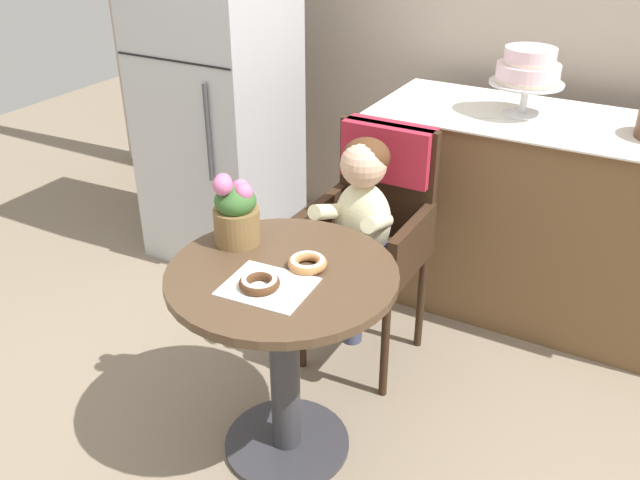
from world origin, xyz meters
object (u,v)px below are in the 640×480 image
at_px(flower_vase, 236,211).
at_px(tiered_cake_stand, 528,70).
at_px(donut_mid, 259,282).
at_px(wicker_chair, 377,209).
at_px(cafe_table, 284,328).
at_px(seated_child, 359,216).
at_px(refrigerator, 217,91).
at_px(donut_front, 307,262).

distance_m(flower_vase, tiered_cake_stand, 1.37).
bearing_deg(donut_mid, wicker_chair, 89.35).
bearing_deg(donut_mid, cafe_table, 86.91).
xyz_separation_m(donut_mid, flower_vase, (-0.22, 0.20, 0.09)).
distance_m(donut_mid, flower_vase, 0.31).
bearing_deg(seated_child, refrigerator, 151.72).
xyz_separation_m(wicker_chair, tiered_cake_stand, (0.37, 0.61, 0.45)).
bearing_deg(wicker_chair, refrigerator, 159.16).
bearing_deg(refrigerator, seated_child, -28.28).
relative_size(cafe_table, donut_front, 5.91).
bearing_deg(cafe_table, flower_vase, 158.94).
xyz_separation_m(cafe_table, tiered_cake_stand, (0.37, 1.30, 0.58)).
bearing_deg(wicker_chair, donut_mid, -90.17).
distance_m(donut_front, flower_vase, 0.30).
relative_size(flower_vase, refrigerator, 0.15).
relative_size(wicker_chair, refrigerator, 0.56).
bearing_deg(donut_mid, tiered_cake_stand, 75.11).
bearing_deg(tiered_cake_stand, wicker_chair, -120.97).
bearing_deg(seated_child, tiered_cake_stand, 64.44).
bearing_deg(seated_child, wicker_chair, 90.00).
bearing_deg(donut_front, wicker_chair, 95.02).
bearing_deg(flower_vase, donut_mid, -42.41).
height_order(seated_child, flower_vase, flower_vase).
height_order(tiered_cake_stand, refrigerator, refrigerator).
bearing_deg(donut_mid, seated_child, 89.20).
relative_size(tiered_cake_stand, refrigerator, 0.18).
xyz_separation_m(donut_front, flower_vase, (-0.28, 0.03, 0.09)).
bearing_deg(refrigerator, tiered_cake_stand, 8.02).
bearing_deg(cafe_table, tiered_cake_stand, 74.13).
bearing_deg(tiered_cake_stand, flower_vase, -116.13).
bearing_deg(tiered_cake_stand, seated_child, -115.56).
xyz_separation_m(seated_child, donut_front, (0.06, -0.48, 0.06)).
height_order(cafe_table, tiered_cake_stand, tiered_cake_stand).
height_order(wicker_chair, flower_vase, flower_vase).
bearing_deg(donut_front, cafe_table, -136.63).
relative_size(wicker_chair, donut_mid, 7.83).
distance_m(seated_child, donut_front, 0.49).
bearing_deg(donut_front, refrigerator, 136.70).
bearing_deg(cafe_table, donut_mid, -93.09).
xyz_separation_m(seated_child, flower_vase, (-0.23, -0.45, 0.15)).
bearing_deg(refrigerator, wicker_chair, -21.32).
bearing_deg(donut_front, tiered_cake_stand, 75.97).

